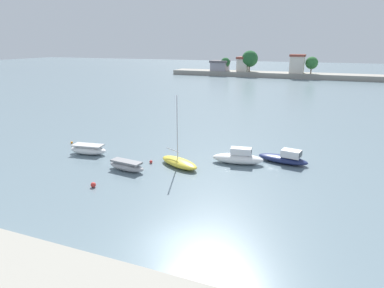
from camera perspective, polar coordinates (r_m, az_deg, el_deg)
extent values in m
plane|color=slate|center=(20.70, -2.89, -16.33)|extent=(400.00, 400.00, 0.00)
ellipsoid|color=white|center=(37.08, -17.14, -0.98)|extent=(4.18, 2.08, 0.90)
cube|color=#AFAFAF|center=(36.93, -17.21, -0.21)|extent=(3.35, 1.72, 0.14)
ellipsoid|color=#9E9EA3|center=(31.53, -11.01, -3.77)|extent=(3.90, 1.60, 0.77)
cube|color=slate|center=(31.37, -11.06, -2.96)|extent=(3.12, 1.33, 0.17)
ellipsoid|color=yellow|center=(32.01, -2.19, -3.16)|extent=(4.89, 3.51, 0.76)
cylinder|color=silver|center=(31.18, -2.53, 2.81)|extent=(0.10, 0.10, 6.02)
cylinder|color=#B7B7BC|center=(32.34, -3.26, -1.01)|extent=(1.69, 0.87, 0.08)
ellipsoid|color=white|center=(33.02, 7.75, -2.47)|extent=(5.13, 2.37, 0.97)
cube|color=silver|center=(32.74, 8.30, -1.19)|extent=(2.09, 1.21, 0.63)
cube|color=black|center=(32.66, 10.03, -1.20)|extent=(0.20, 0.85, 0.44)
ellipsoid|color=navy|center=(34.15, 15.10, -2.48)|extent=(5.12, 2.53, 0.72)
cube|color=silver|center=(33.73, 16.44, -1.57)|extent=(1.95, 1.47, 0.70)
cube|color=black|center=(33.51, 17.89, -1.70)|extent=(0.27, 1.05, 0.49)
sphere|color=red|center=(33.09, -6.97, -3.00)|extent=(0.31, 0.31, 0.31)
sphere|color=red|center=(28.70, -16.38, -6.65)|extent=(0.43, 0.43, 0.43)
sphere|color=orange|center=(41.60, -19.70, 0.23)|extent=(0.27, 0.27, 0.27)
cube|color=gray|center=(119.02, 18.46, 10.93)|extent=(91.13, 8.49, 1.59)
cube|color=#99939E|center=(123.64, 4.73, 12.94)|extent=(5.55, 5.64, 2.86)
cube|color=#565156|center=(123.53, 4.75, 13.76)|extent=(6.11, 6.20, 0.70)
cube|color=beige|center=(122.73, 8.66, 13.10)|extent=(3.61, 5.34, 4.21)
cube|color=brown|center=(122.61, 8.72, 14.24)|extent=(3.97, 5.87, 0.70)
cube|color=beige|center=(117.86, 17.35, 12.66)|extent=(4.45, 4.03, 5.31)
cube|color=brown|center=(117.71, 17.48, 14.12)|extent=(4.90, 4.43, 0.70)
cylinder|color=brown|center=(123.05, 5.66, 12.60)|extent=(0.36, 0.36, 1.60)
sphere|color=#235B2D|center=(122.91, 5.68, 13.59)|extent=(3.32, 3.32, 3.32)
cylinder|color=brown|center=(117.79, 19.49, 11.61)|extent=(0.36, 0.36, 1.81)
sphere|color=#2D6B33|center=(117.63, 19.61, 12.81)|extent=(3.93, 3.93, 3.93)
cylinder|color=brown|center=(121.36, 9.69, 12.51)|extent=(0.36, 0.36, 2.10)
sphere|color=#235B2D|center=(121.17, 9.77, 14.05)|extent=(5.52, 5.52, 5.52)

